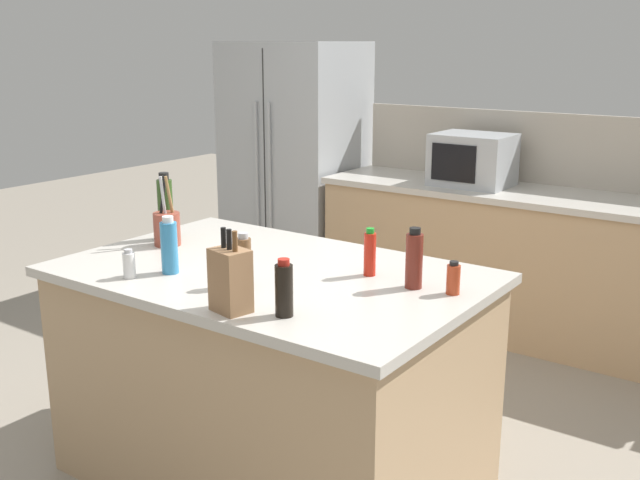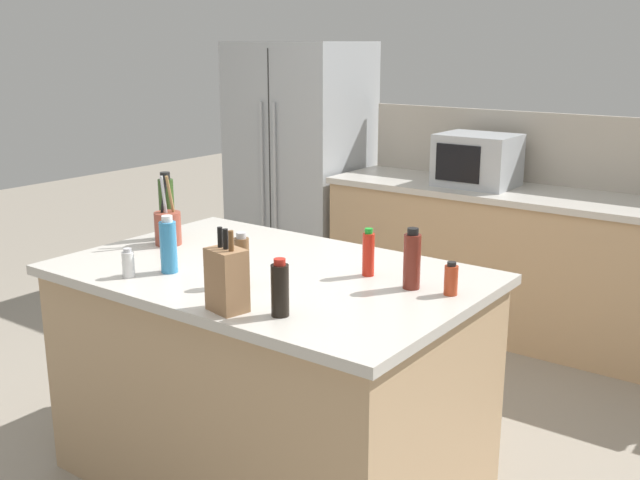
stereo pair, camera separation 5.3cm
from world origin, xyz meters
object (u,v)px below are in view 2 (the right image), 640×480
object	(u,v)px
pepper_grinder	(242,261)
spice_jar_paprika	(451,279)
knife_block	(227,279)
soy_sauce_bottle	(280,289)
utensil_crock	(168,227)
hot_sauce_bottle	(368,253)
refrigerator	(300,166)
microwave	(477,160)
olive_oil_bottle	(167,207)
vinegar_bottle	(412,260)
dish_soap_bottle	(168,246)
salt_shaker	(128,264)

from	to	relation	value
pepper_grinder	spice_jar_paprika	bearing A→B (deg)	28.54
knife_block	soy_sauce_bottle	bearing A→B (deg)	33.73
utensil_crock	hot_sauce_bottle	world-z (taller)	utensil_crock
refrigerator	utensil_crock	bearing A→B (deg)	-66.55
spice_jar_paprika	utensil_crock	bearing A→B (deg)	-174.63
microwave	soy_sauce_bottle	size ratio (longest dim) A/B	2.40
refrigerator	spice_jar_paprika	size ratio (longest dim) A/B	14.78
microwave	refrigerator	bearing A→B (deg)	178.00
refrigerator	spice_jar_paprika	distance (m)	3.13
refrigerator	knife_block	world-z (taller)	refrigerator
microwave	spice_jar_paprika	bearing A→B (deg)	-67.39
olive_oil_bottle	vinegar_bottle	bearing A→B (deg)	1.43
refrigerator	dish_soap_bottle	distance (m)	2.82
knife_block	salt_shaker	distance (m)	0.58
microwave	utensil_crock	size ratio (longest dim) A/B	1.50
soy_sauce_bottle	vinegar_bottle	bearing A→B (deg)	67.80
refrigerator	pepper_grinder	distance (m)	2.96
dish_soap_bottle	olive_oil_bottle	size ratio (longest dim) A/B	0.74
pepper_grinder	dish_soap_bottle	world-z (taller)	dish_soap_bottle
utensil_crock	refrigerator	bearing A→B (deg)	113.45
olive_oil_bottle	spice_jar_paprika	world-z (taller)	olive_oil_bottle
refrigerator	knife_block	bearing A→B (deg)	-56.58
knife_block	soy_sauce_bottle	size ratio (longest dim) A/B	1.45
olive_oil_bottle	vinegar_bottle	size ratio (longest dim) A/B	1.36
dish_soap_bottle	refrigerator	bearing A→B (deg)	117.12
spice_jar_paprika	soy_sauce_bottle	bearing A→B (deg)	-124.09
knife_block	spice_jar_paprika	bearing A→B (deg)	60.57
spice_jar_paprika	pepper_grinder	bearing A→B (deg)	-151.46
utensil_crock	dish_soap_bottle	xyz separation A→B (m)	(0.32, -0.29, 0.03)
pepper_grinder	refrigerator	bearing A→B (deg)	123.59
knife_block	olive_oil_bottle	bearing A→B (deg)	160.71
utensil_crock	soy_sauce_bottle	size ratio (longest dim) A/B	1.60
utensil_crock	olive_oil_bottle	bearing A→B (deg)	138.38
utensil_crock	dish_soap_bottle	world-z (taller)	utensil_crock
refrigerator	hot_sauce_bottle	size ratio (longest dim) A/B	9.59
knife_block	hot_sauce_bottle	bearing A→B (deg)	86.94
refrigerator	knife_block	xyz separation A→B (m)	(1.78, -2.70, 0.13)
refrigerator	olive_oil_bottle	distance (m)	2.32
microwave	pepper_grinder	world-z (taller)	microwave
pepper_grinder	spice_jar_paprika	size ratio (longest dim) A/B	1.67
utensil_crock	salt_shaker	world-z (taller)	utensil_crock
microwave	utensil_crock	bearing A→B (deg)	-103.21
salt_shaker	hot_sauce_bottle	distance (m)	0.94
dish_soap_bottle	olive_oil_bottle	xyz separation A→B (m)	(-0.41, 0.37, 0.04)
salt_shaker	pepper_grinder	bearing A→B (deg)	23.16
spice_jar_paprika	knife_block	bearing A→B (deg)	-131.68
dish_soap_bottle	olive_oil_bottle	bearing A→B (deg)	138.09
hot_sauce_bottle	microwave	bearing A→B (deg)	103.36
refrigerator	pepper_grinder	xyz separation A→B (m)	(1.64, -2.47, 0.12)
knife_block	pepper_grinder	size ratio (longest dim) A/B	1.40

